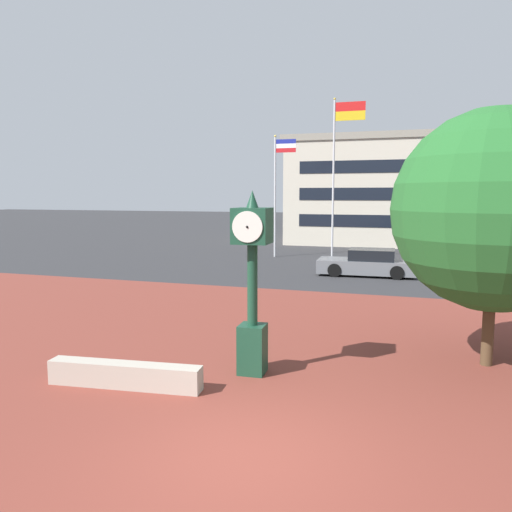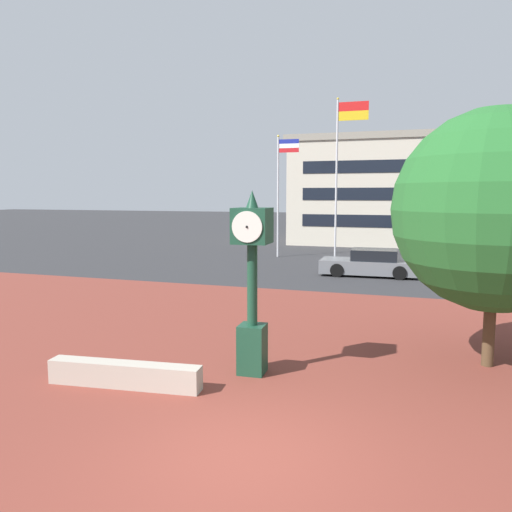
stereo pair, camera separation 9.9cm
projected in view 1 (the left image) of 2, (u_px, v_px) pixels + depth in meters
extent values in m
plane|color=#2D2D30|center=(245.00, 458.00, 7.50)|extent=(200.00, 200.00, 0.00)
cube|color=brown|center=(309.00, 362.00, 11.80)|extent=(44.00, 17.09, 0.01)
cube|color=#ADA393|center=(125.00, 375.00, 10.24)|extent=(3.22, 0.75, 0.50)
cube|color=#19422D|center=(252.00, 349.00, 11.01)|extent=(0.59, 0.59, 1.08)
cylinder|color=#19422D|center=(252.00, 285.00, 10.84)|extent=(0.22, 0.22, 1.77)
cube|color=#19422D|center=(252.00, 226.00, 10.69)|extent=(0.79, 0.79, 0.75)
cylinder|color=silver|center=(257.00, 225.00, 11.06)|extent=(0.64, 0.06, 0.64)
sphere|color=black|center=(257.00, 225.00, 11.08)|extent=(0.05, 0.05, 0.05)
cylinder|color=silver|center=(247.00, 227.00, 10.31)|extent=(0.64, 0.06, 0.64)
sphere|color=black|center=(247.00, 227.00, 10.29)|extent=(0.05, 0.05, 0.05)
cone|color=#19422D|center=(252.00, 199.00, 10.62)|extent=(0.26, 0.26, 0.37)
cylinder|color=#4C3823|center=(488.00, 326.00, 11.49)|extent=(0.26, 0.26, 1.85)
sphere|color=#236028|center=(495.00, 210.00, 11.17)|extent=(4.49, 4.49, 4.49)
cube|color=slate|center=(367.00, 266.00, 24.36)|extent=(4.66, 1.99, 0.64)
cube|color=black|center=(372.00, 255.00, 24.23)|extent=(2.17, 1.65, 0.56)
cylinder|color=black|center=(335.00, 270.00, 23.94)|extent=(0.65, 0.24, 0.64)
cylinder|color=black|center=(339.00, 265.00, 25.58)|extent=(0.65, 0.24, 0.64)
cylinder|color=black|center=(397.00, 273.00, 23.16)|extent=(0.65, 0.24, 0.64)
cylinder|color=black|center=(397.00, 268.00, 24.81)|extent=(0.65, 0.24, 0.64)
cylinder|color=silver|center=(275.00, 198.00, 31.25)|extent=(0.12, 0.12, 7.34)
sphere|color=gold|center=(275.00, 136.00, 30.80)|extent=(0.14, 0.14, 0.14)
cube|color=navy|center=(286.00, 141.00, 30.64)|extent=(1.23, 0.02, 0.26)
cube|color=white|center=(286.00, 146.00, 30.67)|extent=(1.23, 0.02, 0.26)
cube|color=red|center=(286.00, 150.00, 30.70)|extent=(1.23, 0.02, 0.26)
cylinder|color=silver|center=(333.00, 181.00, 30.04)|extent=(0.12, 0.12, 9.34)
sphere|color=gold|center=(335.00, 99.00, 29.47)|extent=(0.14, 0.14, 0.14)
cube|color=red|center=(351.00, 106.00, 29.25)|extent=(1.72, 0.02, 0.53)
cube|color=gold|center=(350.00, 116.00, 29.31)|extent=(1.72, 0.02, 0.53)
cube|color=beige|center=(458.00, 194.00, 39.85)|extent=(25.51, 11.27, 7.82)
cube|color=gray|center=(461.00, 140.00, 39.35)|extent=(26.02, 11.50, 0.50)
cube|color=black|center=(463.00, 223.00, 34.74)|extent=(22.96, 0.04, 0.90)
cube|color=black|center=(464.00, 194.00, 34.51)|extent=(22.96, 0.04, 0.90)
cube|color=black|center=(465.00, 165.00, 34.27)|extent=(22.96, 0.04, 0.90)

